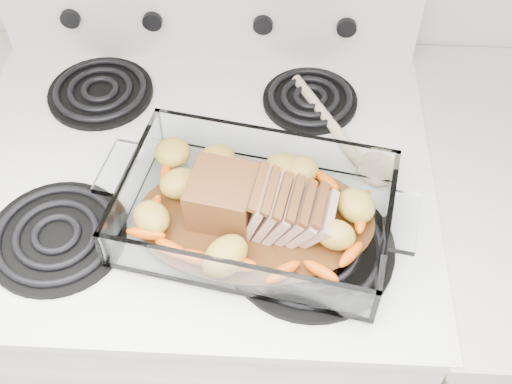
{
  "coord_description": "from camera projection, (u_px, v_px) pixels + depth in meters",
  "views": [
    {
      "loc": [
        0.14,
        0.96,
        1.73
      ],
      "look_at": [
        0.11,
        1.55,
        0.99
      ],
      "focal_mm": 45.0,
      "sensor_mm": 36.0,
      "label": 1
    }
  ],
  "objects": [
    {
      "name": "pork_roast",
      "position": [
        247.0,
        204.0,
        0.94
      ],
      "size": [
        0.21,
        0.09,
        0.08
      ],
      "rotation": [
        0.0,
        0.0,
        0.08
      ],
      "color": "brown",
      "rests_on": "baking_dish"
    },
    {
      "name": "electric_range",
      "position": [
        210.0,
        300.0,
        1.41
      ],
      "size": [
        0.78,
        0.7,
        1.12
      ],
      "color": "white",
      "rests_on": "ground"
    },
    {
      "name": "roast_vegetables",
      "position": [
        254.0,
        192.0,
        0.98
      ],
      "size": [
        0.35,
        0.19,
        0.04
      ],
      "rotation": [
        0.0,
        0.0,
        0.32
      ],
      "color": "#DB5F0E",
      "rests_on": "baking_dish"
    },
    {
      "name": "baking_dish",
      "position": [
        255.0,
        214.0,
        0.96
      ],
      "size": [
        0.39,
        0.26,
        0.07
      ],
      "rotation": [
        0.0,
        0.0,
        -0.19
      ],
      "color": "white",
      "rests_on": "electric_range"
    },
    {
      "name": "wooden_spoon",
      "position": [
        354.0,
        146.0,
        1.07
      ],
      "size": [
        0.17,
        0.26,
        0.02
      ],
      "rotation": [
        0.0,
        0.0,
        0.5
      ],
      "color": "beige",
      "rests_on": "electric_range"
    }
  ]
}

